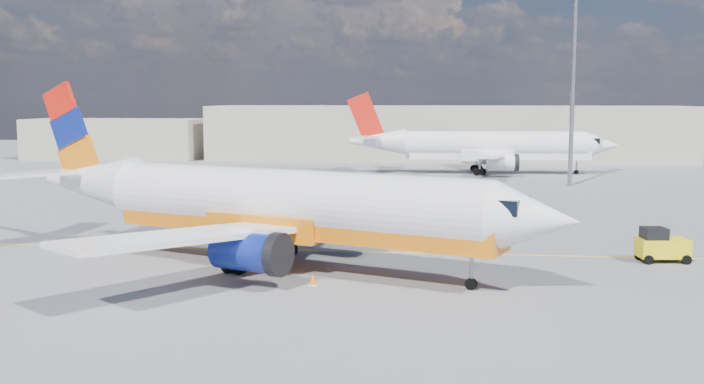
# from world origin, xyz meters

# --- Properties ---
(ground) EXTENTS (240.00, 240.00, 0.00)m
(ground) POSITION_xyz_m (0.00, 0.00, 0.00)
(ground) COLOR #5C5C61
(ground) RESTS_ON ground
(taxi_line) EXTENTS (70.00, 0.15, 0.01)m
(taxi_line) POSITION_xyz_m (0.00, 3.00, 0.01)
(taxi_line) COLOR yellow
(taxi_line) RESTS_ON ground
(terminal_main) EXTENTS (70.00, 14.00, 8.00)m
(terminal_main) POSITION_xyz_m (5.00, 75.00, 4.00)
(terminal_main) COLOR #A7A18F
(terminal_main) RESTS_ON ground
(terminal_annex) EXTENTS (26.00, 10.00, 6.00)m
(terminal_annex) POSITION_xyz_m (-45.00, 72.00, 3.00)
(terminal_annex) COLOR #A7A18F
(terminal_annex) RESTS_ON ground
(main_jet) EXTENTS (33.62, 25.41, 10.29)m
(main_jet) POSITION_xyz_m (-5.09, -1.62, 3.43)
(main_jet) COLOR white
(main_jet) RESTS_ON ground
(second_jet) EXTENTS (32.79, 25.94, 9.94)m
(second_jet) POSITION_xyz_m (9.71, 53.22, 3.31)
(second_jet) COLOR white
(second_jet) RESTS_ON ground
(gse_tug) EXTENTS (2.88, 1.96, 1.95)m
(gse_tug) POSITION_xyz_m (16.29, 1.95, 0.92)
(gse_tug) COLOR black
(gse_tug) RESTS_ON ground
(traffic_cone) EXTENTS (0.43, 0.43, 0.60)m
(traffic_cone) POSITION_xyz_m (-2.36, -5.69, 0.29)
(traffic_cone) COLOR white
(traffic_cone) RESTS_ON ground
(floodlight_mast) EXTENTS (1.59, 1.59, 21.81)m
(floodlight_mast) POSITION_xyz_m (17.62, 40.50, 13.07)
(floodlight_mast) COLOR gray
(floodlight_mast) RESTS_ON ground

